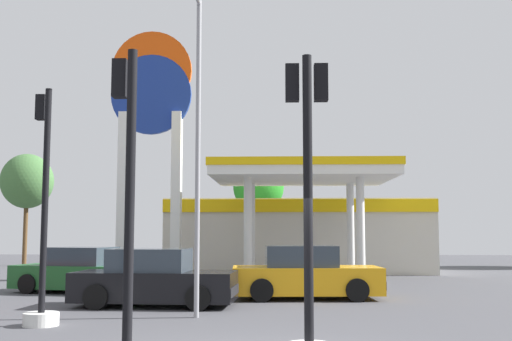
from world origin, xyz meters
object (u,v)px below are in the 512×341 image
Objects in this scene: station_pole_sign at (151,123)px; traffic_signal_1 at (127,263)px; tree_1 at (259,187)px; corner_streetlamp at (197,124)px; car_1 at (155,280)px; traffic_signal_3 at (43,253)px; tree_0 at (27,182)px; traffic_signal_2 at (308,262)px; car_0 at (78,272)px; car_3 at (305,275)px.

traffic_signal_1 is (3.35, -17.43, -5.13)m from station_pole_sign.
tree_1 is 0.82× the size of corner_streetlamp.
car_1 is 4.74m from corner_streetlamp.
traffic_signal_1 is 5.44m from traffic_signal_3.
tree_0 is (-9.65, 10.38, -1.66)m from station_pole_sign.
traffic_signal_3 reaches higher than traffic_signal_1.
car_1 is 8.58m from traffic_signal_2.
station_pole_sign reaches higher than car_0.
traffic_signal_2 reaches higher than car_3.
car_3 is 0.59× the size of corner_streetlamp.
car_3 is 18.91m from tree_1.
corner_streetlamp reaches higher than traffic_signal_3.
corner_streetlamp is (3.18, 1.19, 3.03)m from traffic_signal_3.
traffic_signal_1 reaches higher than car_3.
car_3 is (4.18, 2.03, 0.02)m from car_1.
car_1 is 20.92m from tree_1.
station_pole_sign is at bearing 106.97° from corner_streetlamp.
station_pole_sign is 18.48m from traffic_signal_1.
tree_0 reaches higher than tree_1.
traffic_signal_3 is at bearing 143.40° from traffic_signal_2.
car_1 is 4.65m from car_3.
tree_0 is at bearing -177.22° from tree_1.
tree_0 is (-8.48, 16.03, 4.35)m from car_0.
traffic_signal_2 is at bearing -60.36° from tree_0.
car_0 is 0.96× the size of traffic_signal_2.
traffic_signal_2 is 6.55m from corner_streetlamp.
traffic_signal_2 is 28.28m from tree_1.
station_pole_sign is 12.04m from tree_1.
traffic_signal_1 is at bearing -81.48° from car_1.
car_0 is at bearing 128.07° from corner_streetlamp.
traffic_signal_3 is at bearing -136.90° from car_3.
traffic_signal_2 is 6.92m from traffic_signal_3.
corner_streetlamp is (4.73, -6.04, 3.89)m from car_0.
car_0 is 0.67× the size of tree_0.
traffic_signal_3 reaches higher than car_1.
tree_1 is 22.76m from corner_streetlamp.
car_3 reaches higher than car_0.
corner_streetlamp is at bearing -58.52° from car_1.
tree_0 is (-15.96, 17.70, 4.31)m from car_3.
car_1 is 0.97× the size of car_3.
traffic_signal_3 is 24.46m from tree_1.
traffic_signal_2 is (3.80, -7.65, 0.86)m from car_1.
tree_1 is (0.98, 28.50, 3.15)m from traffic_signal_1.
car_0 is 13.42m from traffic_signal_2.
car_0 is 0.87× the size of traffic_signal_3.
traffic_signal_2 is at bearing -92.25° from car_3.
corner_streetlamp reaches higher than tree_1.
traffic_signal_1 is 28.69m from tree_1.
traffic_signal_1 is 2.63m from traffic_signal_2.
tree_0 is at bearing 120.91° from corner_streetlamp.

